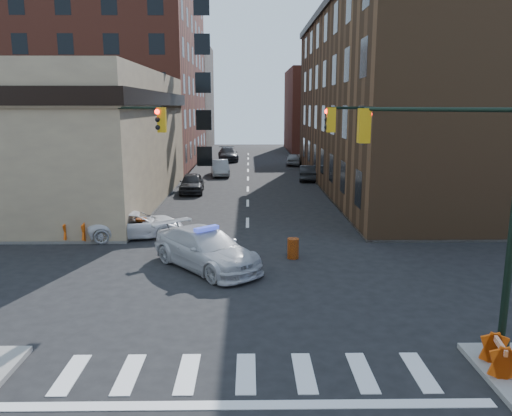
{
  "coord_description": "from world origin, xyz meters",
  "views": [
    {
      "loc": [
        0.09,
        -18.5,
        6.76
      ],
      "look_at": [
        0.41,
        3.62,
        2.2
      ],
      "focal_mm": 35.0,
      "sensor_mm": 36.0,
      "label": 1
    }
  ],
  "objects_px": {
    "parked_car_wfar": "(220,168)",
    "pedestrian_a": "(112,216)",
    "barrel_bank": "(141,228)",
    "barricade_nw_a": "(115,224)",
    "pickup": "(136,225)",
    "pedestrian_b": "(40,223)",
    "parked_car_wnear": "(192,183)",
    "parked_car_enear": "(308,173)",
    "barrel_road": "(293,248)",
    "police_car": "(206,249)"
  },
  "relations": [
    {
      "from": "parked_car_wfar",
      "to": "pedestrian_a",
      "type": "height_order",
      "value": "pedestrian_a"
    },
    {
      "from": "barrel_bank",
      "to": "barricade_nw_a",
      "type": "distance_m",
      "value": 1.62
    },
    {
      "from": "pickup",
      "to": "parked_car_wfar",
      "type": "bearing_deg",
      "value": -20.34
    },
    {
      "from": "pedestrian_b",
      "to": "barrel_bank",
      "type": "distance_m",
      "value": 4.96
    },
    {
      "from": "parked_car_wfar",
      "to": "barricade_nw_a",
      "type": "height_order",
      "value": "parked_car_wfar"
    },
    {
      "from": "parked_car_wnear",
      "to": "pedestrian_b",
      "type": "xyz_separation_m",
      "value": [
        -5.97,
        -14.42,
        0.22
      ]
    },
    {
      "from": "parked_car_wfar",
      "to": "barrel_bank",
      "type": "xyz_separation_m",
      "value": [
        -2.75,
        -23.42,
        -0.25
      ]
    },
    {
      "from": "parked_car_wnear",
      "to": "pedestrian_a",
      "type": "height_order",
      "value": "pedestrian_a"
    },
    {
      "from": "barrel_bank",
      "to": "pedestrian_b",
      "type": "bearing_deg",
      "value": -171.78
    },
    {
      "from": "pedestrian_b",
      "to": "barrel_bank",
      "type": "height_order",
      "value": "pedestrian_b"
    },
    {
      "from": "pickup",
      "to": "pedestrian_a",
      "type": "height_order",
      "value": "pedestrian_a"
    },
    {
      "from": "parked_car_enear",
      "to": "barrel_bank",
      "type": "xyz_separation_m",
      "value": [
        -11.0,
        -20.2,
        -0.18
      ]
    },
    {
      "from": "parked_car_wfar",
      "to": "barrel_bank",
      "type": "bearing_deg",
      "value": -103.61
    },
    {
      "from": "barrel_road",
      "to": "barricade_nw_a",
      "type": "distance_m",
      "value": 10.02
    },
    {
      "from": "pedestrian_a",
      "to": "barrel_road",
      "type": "height_order",
      "value": "pedestrian_a"
    },
    {
      "from": "parked_car_wnear",
      "to": "pedestrian_a",
      "type": "relative_size",
      "value": 2.59
    },
    {
      "from": "barricade_nw_a",
      "to": "parked_car_wfar",
      "type": "bearing_deg",
      "value": 71.79
    },
    {
      "from": "pickup",
      "to": "pedestrian_b",
      "type": "distance_m",
      "value": 4.68
    },
    {
      "from": "parked_car_wfar",
      "to": "pickup",
      "type": "bearing_deg",
      "value": -104.37
    },
    {
      "from": "pedestrian_b",
      "to": "barrel_road",
      "type": "relative_size",
      "value": 1.83
    },
    {
      "from": "pickup",
      "to": "barrel_road",
      "type": "height_order",
      "value": "pickup"
    },
    {
      "from": "parked_car_wnear",
      "to": "pedestrian_b",
      "type": "bearing_deg",
      "value": -115.42
    },
    {
      "from": "pickup",
      "to": "parked_car_enear",
      "type": "bearing_deg",
      "value": -42.27
    },
    {
      "from": "parked_car_wnear",
      "to": "parked_car_enear",
      "type": "xyz_separation_m",
      "value": [
        9.92,
        6.49,
        -0.07
      ]
    },
    {
      "from": "barrel_bank",
      "to": "parked_car_wfar",
      "type": "bearing_deg",
      "value": 83.31
    },
    {
      "from": "pickup",
      "to": "parked_car_wfar",
      "type": "relative_size",
      "value": 1.04
    },
    {
      "from": "police_car",
      "to": "parked_car_wnear",
      "type": "xyz_separation_m",
      "value": [
        -2.69,
        18.65,
        -0.06
      ]
    },
    {
      "from": "pedestrian_a",
      "to": "barrel_bank",
      "type": "distance_m",
      "value": 1.89
    },
    {
      "from": "barrel_road",
      "to": "barricade_nw_a",
      "type": "relative_size",
      "value": 0.77
    },
    {
      "from": "parked_car_wfar",
      "to": "pedestrian_a",
      "type": "xyz_separation_m",
      "value": [
        -4.43,
        -22.73,
        0.25
      ]
    },
    {
      "from": "pickup",
      "to": "barrel_road",
      "type": "bearing_deg",
      "value": -128.63
    },
    {
      "from": "police_car",
      "to": "barrel_road",
      "type": "relative_size",
      "value": 6.23
    },
    {
      "from": "parked_car_wfar",
      "to": "pedestrian_b",
      "type": "bearing_deg",
      "value": -114.48
    },
    {
      "from": "pickup",
      "to": "police_car",
      "type": "bearing_deg",
      "value": -154.09
    },
    {
      "from": "pickup",
      "to": "parked_car_wnear",
      "type": "xyz_separation_m",
      "value": [
        1.38,
        13.58,
        0.09
      ]
    },
    {
      "from": "pedestrian_b",
      "to": "pedestrian_a",
      "type": "bearing_deg",
      "value": 34.38
    },
    {
      "from": "police_car",
      "to": "parked_car_enear",
      "type": "relative_size",
      "value": 1.35
    },
    {
      "from": "pedestrian_a",
      "to": "pickup",
      "type": "bearing_deg",
      "value": -8.16
    },
    {
      "from": "parked_car_wnear",
      "to": "pedestrian_b",
      "type": "distance_m",
      "value": 15.6
    },
    {
      "from": "parked_car_wnear",
      "to": "barrel_road",
      "type": "distance_m",
      "value": 18.55
    },
    {
      "from": "parked_car_wfar",
      "to": "pedestrian_b",
      "type": "height_order",
      "value": "pedestrian_b"
    },
    {
      "from": "pickup",
      "to": "pedestrian_a",
      "type": "distance_m",
      "value": 1.54
    },
    {
      "from": "parked_car_wfar",
      "to": "barricade_nw_a",
      "type": "relative_size",
      "value": 3.9
    },
    {
      "from": "pedestrian_a",
      "to": "barrel_bank",
      "type": "height_order",
      "value": "pedestrian_a"
    },
    {
      "from": "barrel_road",
      "to": "barrel_bank",
      "type": "bearing_deg",
      "value": 154.16
    },
    {
      "from": "police_car",
      "to": "pickup",
      "type": "xyz_separation_m",
      "value": [
        -4.07,
        5.07,
        -0.16
      ]
    },
    {
      "from": "police_car",
      "to": "barrel_bank",
      "type": "relative_size",
      "value": 5.53
    },
    {
      "from": "pickup",
      "to": "barrel_road",
      "type": "distance_m",
      "value": 8.74
    },
    {
      "from": "pedestrian_a",
      "to": "barricade_nw_a",
      "type": "bearing_deg",
      "value": -25.93
    },
    {
      "from": "parked_car_wnear",
      "to": "parked_car_wfar",
      "type": "relative_size",
      "value": 0.96
    }
  ]
}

